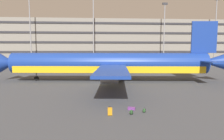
{
  "coord_description": "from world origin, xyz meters",
  "views": [
    {
      "loc": [
        -0.76,
        -36.35,
        6.35
      ],
      "look_at": [
        1.57,
        -5.19,
        3.0
      ],
      "focal_mm": 31.94,
      "sensor_mm": 36.0,
      "label": 1
    }
  ],
  "objects_px": {
    "suitcase_teal": "(110,111)",
    "airliner": "(111,64)",
    "suitcase_silver": "(132,108)",
    "backpack_orange": "(131,112)",
    "backpack_laid_flat": "(144,111)"
  },
  "relations": [
    {
      "from": "suitcase_teal",
      "to": "airliner",
      "type": "bearing_deg",
      "value": 85.98
    },
    {
      "from": "suitcase_silver",
      "to": "backpack_orange",
      "type": "distance_m",
      "value": 1.56
    },
    {
      "from": "backpack_laid_flat",
      "to": "airliner",
      "type": "bearing_deg",
      "value": 95.88
    },
    {
      "from": "backpack_laid_flat",
      "to": "backpack_orange",
      "type": "xyz_separation_m",
      "value": [
        -1.38,
        -0.5,
        0.02
      ]
    },
    {
      "from": "suitcase_silver",
      "to": "airliner",
      "type": "bearing_deg",
      "value": 92.89
    },
    {
      "from": "airliner",
      "to": "backpack_orange",
      "type": "relative_size",
      "value": 86.16
    },
    {
      "from": "backpack_orange",
      "to": "airliner",
      "type": "bearing_deg",
      "value": 91.84
    },
    {
      "from": "backpack_laid_flat",
      "to": "backpack_orange",
      "type": "bearing_deg",
      "value": -160.08
    },
    {
      "from": "suitcase_silver",
      "to": "backpack_orange",
      "type": "relative_size",
      "value": 1.64
    },
    {
      "from": "airliner",
      "to": "suitcase_teal",
      "type": "height_order",
      "value": "airliner"
    },
    {
      "from": "suitcase_teal",
      "to": "suitcase_silver",
      "type": "height_order",
      "value": "suitcase_teal"
    },
    {
      "from": "suitcase_teal",
      "to": "backpack_orange",
      "type": "distance_m",
      "value": 2.1
    },
    {
      "from": "suitcase_silver",
      "to": "backpack_laid_flat",
      "type": "bearing_deg",
      "value": -43.31
    },
    {
      "from": "airliner",
      "to": "backpack_orange",
      "type": "xyz_separation_m",
      "value": [
        0.65,
        -20.22,
        -3.13
      ]
    },
    {
      "from": "airliner",
      "to": "backpack_orange",
      "type": "height_order",
      "value": "airliner"
    }
  ]
}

